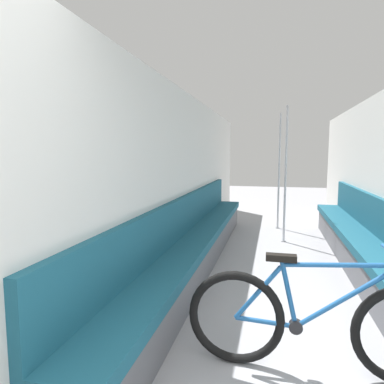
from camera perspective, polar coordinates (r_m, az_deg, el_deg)
wall_left at (r=4.19m, az=-3.02°, el=1.78°), size 0.10×10.13×2.27m
bench_seat_row_left at (r=4.42m, az=0.67°, el=-8.82°), size 0.44×5.92×0.94m
bench_seat_row_right at (r=4.46m, az=27.77°, el=-9.44°), size 0.44×5.92×0.94m
bicycle at (r=2.56m, az=20.06°, el=-19.91°), size 1.75×0.46×0.87m
grab_pole_near at (r=5.84m, az=15.31°, el=2.51°), size 0.08×0.08×2.25m
grab_pole_far at (r=6.89m, az=14.30°, el=3.10°), size 0.08×0.08×2.25m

